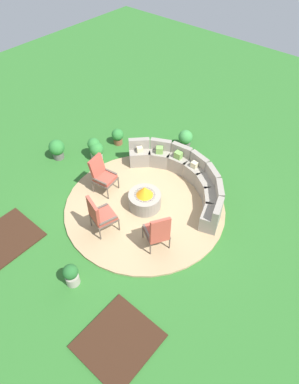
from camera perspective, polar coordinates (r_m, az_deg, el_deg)
ground_plane at (r=9.53m, az=-0.78°, el=-2.55°), size 24.00×24.00×0.00m
patio_circle at (r=9.50m, az=-0.78°, el=-2.43°), size 4.43×4.43×0.06m
mulch_bed_left at (r=9.56m, az=-22.77°, el=-7.08°), size 1.40×1.50×0.04m
mulch_bed_right at (r=7.59m, az=-5.24°, el=-23.51°), size 1.40×1.50×0.04m
fire_pit at (r=9.27m, az=-0.80°, el=-1.14°), size 0.89×0.89×0.72m
curved_stone_bench at (r=9.93m, az=5.93°, el=2.79°), size 3.74×1.85×0.82m
lounge_chair_front_left at (r=9.64m, az=-7.92°, el=2.92°), size 0.68×0.62×1.10m
lounge_chair_front_right at (r=8.59m, az=-8.28°, el=-3.78°), size 0.72×0.73×1.17m
lounge_chair_back_left at (r=8.19m, az=1.37°, el=-6.59°), size 0.78×0.77×1.13m
potted_plant_0 at (r=11.52m, az=-5.32°, el=9.29°), size 0.40×0.40×0.56m
potted_plant_1 at (r=11.23m, az=-15.19°, el=7.00°), size 0.50×0.50×0.67m
potted_plant_2 at (r=11.01m, az=-9.24°, el=7.45°), size 0.39×0.39×0.70m
potted_plant_3 at (r=10.95m, az=-8.79°, el=6.85°), size 0.45×0.45×0.61m
potted_plant_4 at (r=11.33m, az=6.00°, el=8.84°), size 0.46×0.46×0.66m
potted_plant_5 at (r=8.07m, az=-12.93°, el=-13.30°), size 0.35×0.35×0.63m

